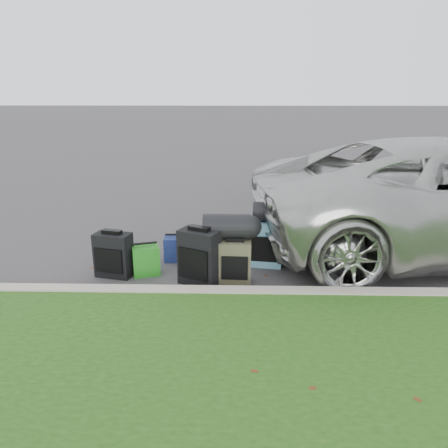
{
  "coord_description": "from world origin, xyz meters",
  "views": [
    {
      "loc": [
        0.04,
        -5.53,
        2.33
      ],
      "look_at": [
        -0.1,
        0.2,
        0.55
      ],
      "focal_mm": 35.0,
      "sensor_mm": 36.0,
      "label": 1
    }
  ],
  "objects_px": {
    "suitcase_small_black": "(114,255)",
    "suitcase_teal": "(266,243)",
    "tote_green": "(146,260)",
    "tote_navy": "(176,249)",
    "suitcase_olive": "(235,262)",
    "suitcase_large_black_right": "(297,242)",
    "suitcase_large_black_left": "(200,257)"
  },
  "relations": [
    {
      "from": "suitcase_large_black_left",
      "to": "suitcase_olive",
      "type": "xyz_separation_m",
      "value": [
        0.44,
        0.04,
        -0.08
      ]
    },
    {
      "from": "suitcase_small_black",
      "to": "suitcase_teal",
      "type": "xyz_separation_m",
      "value": [
        1.98,
        0.4,
        0.03
      ]
    },
    {
      "from": "suitcase_large_black_left",
      "to": "suitcase_olive",
      "type": "height_order",
      "value": "suitcase_large_black_left"
    },
    {
      "from": "tote_green",
      "to": "suitcase_large_black_left",
      "type": "bearing_deg",
      "value": -37.5
    },
    {
      "from": "tote_navy",
      "to": "tote_green",
      "type": "bearing_deg",
      "value": -125.78
    },
    {
      "from": "suitcase_large_black_left",
      "to": "tote_navy",
      "type": "xyz_separation_m",
      "value": [
        -0.4,
        0.76,
        -0.18
      ]
    },
    {
      "from": "suitcase_teal",
      "to": "suitcase_large_black_right",
      "type": "height_order",
      "value": "suitcase_large_black_right"
    },
    {
      "from": "suitcase_large_black_right",
      "to": "tote_navy",
      "type": "relative_size",
      "value": 1.9
    },
    {
      "from": "suitcase_large_black_right",
      "to": "tote_navy",
      "type": "xyz_separation_m",
      "value": [
        -1.69,
        0.11,
        -0.15
      ]
    },
    {
      "from": "suitcase_small_black",
      "to": "tote_green",
      "type": "height_order",
      "value": "suitcase_small_black"
    },
    {
      "from": "suitcase_large_black_left",
      "to": "suitcase_olive",
      "type": "bearing_deg",
      "value": 31.39
    },
    {
      "from": "suitcase_small_black",
      "to": "suitcase_large_black_right",
      "type": "distance_m",
      "value": 2.46
    },
    {
      "from": "suitcase_large_black_right",
      "to": "suitcase_large_black_left",
      "type": "bearing_deg",
      "value": -154.03
    },
    {
      "from": "suitcase_large_black_left",
      "to": "suitcase_large_black_right",
      "type": "bearing_deg",
      "value": 52.51
    },
    {
      "from": "suitcase_teal",
      "to": "tote_green",
      "type": "relative_size",
      "value": 1.64
    },
    {
      "from": "suitcase_teal",
      "to": "tote_navy",
      "type": "relative_size",
      "value": 1.85
    },
    {
      "from": "tote_green",
      "to": "tote_navy",
      "type": "bearing_deg",
      "value": 39.17
    },
    {
      "from": "suitcase_teal",
      "to": "suitcase_small_black",
      "type": "bearing_deg",
      "value": -159.84
    },
    {
      "from": "suitcase_teal",
      "to": "tote_navy",
      "type": "bearing_deg",
      "value": -178.41
    },
    {
      "from": "suitcase_large_black_left",
      "to": "suitcase_small_black",
      "type": "bearing_deg",
      "value": -164.63
    },
    {
      "from": "suitcase_teal",
      "to": "tote_green",
      "type": "xyz_separation_m",
      "value": [
        -1.58,
        -0.34,
        -0.12
      ]
    },
    {
      "from": "suitcase_large_black_left",
      "to": "suitcase_teal",
      "type": "height_order",
      "value": "suitcase_large_black_left"
    },
    {
      "from": "suitcase_small_black",
      "to": "suitcase_large_black_right",
      "type": "bearing_deg",
      "value": 23.84
    },
    {
      "from": "suitcase_olive",
      "to": "suitcase_large_black_right",
      "type": "height_order",
      "value": "suitcase_large_black_right"
    },
    {
      "from": "suitcase_large_black_left",
      "to": "tote_green",
      "type": "distance_m",
      "value": 0.79
    },
    {
      "from": "suitcase_olive",
      "to": "tote_green",
      "type": "xyz_separation_m",
      "value": [
        -1.17,
        0.23,
        -0.08
      ]
    },
    {
      "from": "suitcase_olive",
      "to": "tote_navy",
      "type": "bearing_deg",
      "value": 141.73
    },
    {
      "from": "tote_green",
      "to": "tote_navy",
      "type": "xyz_separation_m",
      "value": [
        0.33,
        0.49,
        -0.02
      ]
    },
    {
      "from": "tote_green",
      "to": "suitcase_large_black_right",
      "type": "bearing_deg",
      "value": -6.43
    },
    {
      "from": "suitcase_large_black_left",
      "to": "suitcase_large_black_right",
      "type": "xyz_separation_m",
      "value": [
        1.29,
        0.65,
        -0.02
      ]
    },
    {
      "from": "suitcase_small_black",
      "to": "suitcase_teal",
      "type": "bearing_deg",
      "value": 24.78
    },
    {
      "from": "suitcase_small_black",
      "to": "tote_navy",
      "type": "xyz_separation_m",
      "value": [
        0.73,
        0.56,
        -0.12
      ]
    }
  ]
}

